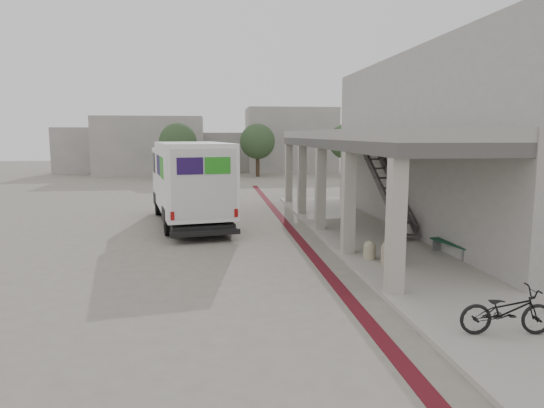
{
  "coord_description": "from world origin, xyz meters",
  "views": [
    {
      "loc": [
        -2.16,
        -14.21,
        3.87
      ],
      "look_at": [
        -0.23,
        1.33,
        1.6
      ],
      "focal_mm": 32.0,
      "sensor_mm": 36.0,
      "label": 1
    }
  ],
  "objects": [
    {
      "name": "bench",
      "position": [
        5.2,
        -0.3,
        0.41
      ],
      "size": [
        0.7,
        1.75,
        0.4
      ],
      "rotation": [
        0.0,
        0.0,
        0.2
      ],
      "color": "gray",
      "rests_on": "sidewalk"
    },
    {
      "name": "transit_building",
      "position": [
        6.83,
        4.5,
        3.4
      ],
      "size": [
        7.6,
        17.0,
        7.0
      ],
      "color": "gray",
      "rests_on": "ground"
    },
    {
      "name": "distant_backdrop",
      "position": [
        -2.84,
        35.89,
        2.7
      ],
      "size": [
        28.0,
        10.0,
        6.5
      ],
      "color": "gray",
      "rests_on": "ground"
    },
    {
      "name": "ground",
      "position": [
        0.0,
        0.0,
        0.0
      ],
      "size": [
        120.0,
        120.0,
        0.0
      ],
      "primitive_type": "plane",
      "color": "slate",
      "rests_on": "ground"
    },
    {
      "name": "bollard_near",
      "position": [
        2.53,
        -0.39,
        0.4
      ],
      "size": [
        0.37,
        0.37,
        0.56
      ],
      "color": "tan",
      "rests_on": "sidewalk"
    },
    {
      "name": "bicycle_black",
      "position": [
        3.29,
        -6.11,
        0.58
      ],
      "size": [
        1.81,
        0.8,
        0.92
      ],
      "primitive_type": "imported",
      "rotation": [
        0.0,
        0.0,
        1.46
      ],
      "color": "black",
      "rests_on": "sidewalk"
    },
    {
      "name": "sidewalk",
      "position": [
        4.0,
        0.0,
        0.06
      ],
      "size": [
        4.4,
        28.0,
        0.12
      ],
      "primitive_type": "cube",
      "color": "#A29A91",
      "rests_on": "ground"
    },
    {
      "name": "bollard_far",
      "position": [
        2.9,
        -1.04,
        0.46
      ],
      "size": [
        0.46,
        0.46,
        0.69
      ],
      "color": "#A08D7A",
      "rests_on": "sidewalk"
    },
    {
      "name": "bike_lane_stripe",
      "position": [
        1.0,
        2.0,
        0.01
      ],
      "size": [
        0.35,
        40.0,
        0.01
      ],
      "primitive_type": "cube",
      "color": "#55111A",
      "rests_on": "ground"
    },
    {
      "name": "utility_cabinet",
      "position": [
        4.3,
        2.04,
        0.6
      ],
      "size": [
        0.5,
        0.62,
        0.95
      ],
      "primitive_type": "cube",
      "rotation": [
        0.0,
        0.0,
        0.13
      ],
      "color": "slate",
      "rests_on": "sidewalk"
    },
    {
      "name": "fedex_truck",
      "position": [
        -3.12,
        6.75,
        1.88
      ],
      "size": [
        3.9,
        8.56,
        3.52
      ],
      "rotation": [
        0.0,
        0.0,
        0.18
      ],
      "color": "black",
      "rests_on": "ground"
    },
    {
      "name": "tree_mid",
      "position": [
        2.0,
        30.0,
        3.18
      ],
      "size": [
        3.2,
        3.2,
        4.8
      ],
      "color": "#38281C",
      "rests_on": "ground"
    },
    {
      "name": "tree_left",
      "position": [
        -5.0,
        28.0,
        3.18
      ],
      "size": [
        3.2,
        3.2,
        4.8
      ],
      "color": "#38281C",
      "rests_on": "ground"
    },
    {
      "name": "tree_right",
      "position": [
        10.0,
        29.0,
        3.18
      ],
      "size": [
        3.2,
        3.2,
        4.8
      ],
      "color": "#38281C",
      "rests_on": "ground"
    }
  ]
}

